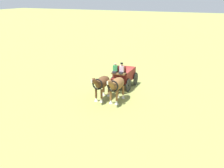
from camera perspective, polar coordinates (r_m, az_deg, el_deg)
ground_plane at (r=25.88m, az=2.56°, el=-0.60°), size 220.00×220.00×0.00m
show_wagon at (r=25.36m, az=2.46°, el=1.78°), size 5.60×1.81×2.72m
draft_horse_near at (r=21.96m, az=0.95°, el=-0.21°), size 3.18×1.01×2.28m
draft_horse_off at (r=22.44m, az=-2.14°, el=0.15°), size 3.18×0.98×2.26m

